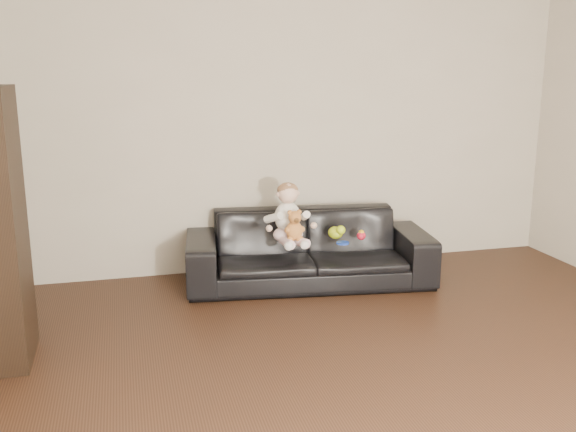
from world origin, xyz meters
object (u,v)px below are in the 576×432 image
object	(u,v)px
baby	(288,217)
toy_blue_disc	(343,243)
teddy_bear	(294,226)
sofa	(309,248)
toy_green	(335,233)
toy_rattle	(361,236)

from	to	relation	value
baby	toy_blue_disc	size ratio (longest dim) A/B	4.88
baby	teddy_bear	size ratio (longest dim) A/B	1.99
baby	toy_blue_disc	distance (m)	0.49
sofa	toy_blue_disc	xyz separation A→B (m)	(0.21, -0.25, 0.10)
toy_green	baby	bearing A→B (deg)	-176.40
toy_green	teddy_bear	bearing A→B (deg)	-156.24
toy_rattle	toy_green	bearing A→B (deg)	153.75
sofa	teddy_bear	xyz separation A→B (m)	(-0.19, -0.26, 0.27)
sofa	toy_rattle	distance (m)	0.46
toy_rattle	toy_blue_disc	world-z (taller)	toy_rattle
baby	toy_green	bearing A→B (deg)	-9.23
toy_blue_disc	teddy_bear	bearing A→B (deg)	-178.51
teddy_bear	toy_green	xyz separation A→B (m)	(0.40, 0.18, -0.13)
toy_green	toy_blue_disc	size ratio (longest dim) A/B	1.45
teddy_bear	toy_rattle	xyz separation A→B (m)	(0.59, 0.08, -0.14)
toy_rattle	toy_blue_disc	distance (m)	0.20
toy_green	toy_rattle	xyz separation A→B (m)	(0.19, -0.09, -0.01)
baby	toy_rattle	world-z (taller)	baby
baby	toy_green	distance (m)	0.44
baby	toy_blue_disc	bearing A→B (deg)	-31.36
toy_green	toy_rattle	world-z (taller)	toy_green
baby	teddy_bear	bearing A→B (deg)	-99.02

